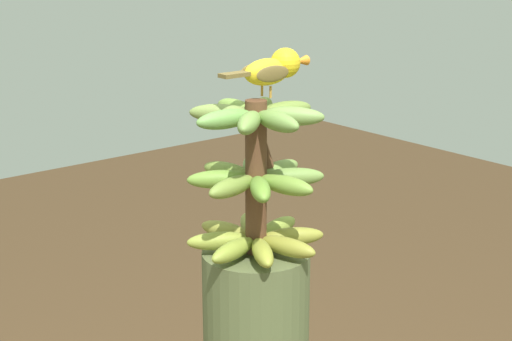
% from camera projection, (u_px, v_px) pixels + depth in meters
% --- Properties ---
extents(banana_bunch, '(0.28, 0.28, 0.32)m').
position_uv_depth(banana_bunch, '(256.00, 178.00, 1.59)').
color(banana_bunch, brown).
rests_on(banana_bunch, banana_tree).
extents(perched_bird, '(0.22, 0.06, 0.09)m').
position_uv_depth(perched_bird, '(274.00, 68.00, 1.58)').
color(perched_bird, '#C68933').
rests_on(perched_bird, banana_bunch).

